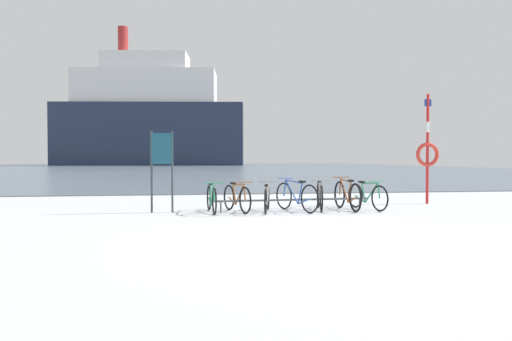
{
  "coord_description": "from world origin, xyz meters",
  "views": [
    {
      "loc": [
        -1.86,
        -7.5,
        1.31
      ],
      "look_at": [
        0.35,
        7.57,
        0.93
      ],
      "focal_mm": 33.54,
      "sensor_mm": 36.0,
      "label": 1
    }
  ],
  "objects_px": {
    "bicycle_1": "(237,198)",
    "bicycle_5": "(347,195)",
    "info_sign": "(162,157)",
    "bicycle_0": "(212,199)",
    "ferry_ship": "(150,119)",
    "rescue_post": "(427,151)",
    "bicycle_6": "(367,196)",
    "bicycle_2": "(267,198)",
    "bicycle_4": "(320,196)",
    "bicycle_3": "(296,196)"
  },
  "relations": [
    {
      "from": "bicycle_0",
      "to": "bicycle_3",
      "type": "relative_size",
      "value": 0.98
    },
    {
      "from": "bicycle_3",
      "to": "ferry_ship",
      "type": "height_order",
      "value": "ferry_ship"
    },
    {
      "from": "bicycle_1",
      "to": "bicycle_5",
      "type": "distance_m",
      "value": 2.82
    },
    {
      "from": "bicycle_5",
      "to": "bicycle_6",
      "type": "height_order",
      "value": "bicycle_5"
    },
    {
      "from": "info_sign",
      "to": "rescue_post",
      "type": "xyz_separation_m",
      "value": [
        7.5,
        1.18,
        0.17
      ]
    },
    {
      "from": "bicycle_3",
      "to": "bicycle_5",
      "type": "xyz_separation_m",
      "value": [
        1.35,
        0.08,
        0.0
      ]
    },
    {
      "from": "bicycle_0",
      "to": "info_sign",
      "type": "height_order",
      "value": "info_sign"
    },
    {
      "from": "bicycle_6",
      "to": "rescue_post",
      "type": "distance_m",
      "value": 2.87
    },
    {
      "from": "bicycle_0",
      "to": "bicycle_5",
      "type": "relative_size",
      "value": 0.93
    },
    {
      "from": "bicycle_0",
      "to": "bicycle_1",
      "type": "bearing_deg",
      "value": 4.32
    },
    {
      "from": "bicycle_5",
      "to": "info_sign",
      "type": "xyz_separation_m",
      "value": [
        -4.63,
        0.12,
        0.97
      ]
    },
    {
      "from": "bicycle_1",
      "to": "ferry_ship",
      "type": "relative_size",
      "value": 0.04
    },
    {
      "from": "bicycle_2",
      "to": "bicycle_5",
      "type": "xyz_separation_m",
      "value": [
        2.09,
        0.15,
        0.04
      ]
    },
    {
      "from": "info_sign",
      "to": "bicycle_0",
      "type": "bearing_deg",
      "value": -9.0
    },
    {
      "from": "bicycle_0",
      "to": "bicycle_6",
      "type": "bearing_deg",
      "value": 1.73
    },
    {
      "from": "bicycle_5",
      "to": "info_sign",
      "type": "height_order",
      "value": "info_sign"
    },
    {
      "from": "bicycle_0",
      "to": "bicycle_6",
      "type": "distance_m",
      "value": 4.0
    },
    {
      "from": "bicycle_2",
      "to": "bicycle_6",
      "type": "xyz_separation_m",
      "value": [
        2.65,
        0.2,
        0.01
      ]
    },
    {
      "from": "bicycle_3",
      "to": "bicycle_5",
      "type": "relative_size",
      "value": 0.95
    },
    {
      "from": "bicycle_4",
      "to": "info_sign",
      "type": "distance_m",
      "value": 4.09
    },
    {
      "from": "bicycle_4",
      "to": "bicycle_5",
      "type": "relative_size",
      "value": 0.94
    },
    {
      "from": "info_sign",
      "to": "rescue_post",
      "type": "distance_m",
      "value": 7.59
    },
    {
      "from": "rescue_post",
      "to": "bicycle_6",
      "type": "bearing_deg",
      "value": -151.61
    },
    {
      "from": "bicycle_5",
      "to": "bicycle_6",
      "type": "bearing_deg",
      "value": 5.07
    },
    {
      "from": "bicycle_4",
      "to": "bicycle_1",
      "type": "bearing_deg",
      "value": -174.75
    },
    {
      "from": "bicycle_3",
      "to": "bicycle_6",
      "type": "xyz_separation_m",
      "value": [
        1.9,
        0.13,
        -0.02
      ]
    },
    {
      "from": "bicycle_3",
      "to": "bicycle_4",
      "type": "relative_size",
      "value": 1.01
    },
    {
      "from": "bicycle_1",
      "to": "bicycle_3",
      "type": "xyz_separation_m",
      "value": [
        1.48,
        -0.06,
        0.03
      ]
    },
    {
      "from": "bicycle_4",
      "to": "bicycle_6",
      "type": "xyz_separation_m",
      "value": [
        1.22,
        -0.12,
        -0.0
      ]
    },
    {
      "from": "bicycle_3",
      "to": "rescue_post",
      "type": "xyz_separation_m",
      "value": [
        4.21,
        1.38,
        1.14
      ]
    },
    {
      "from": "bicycle_3",
      "to": "ferry_ship",
      "type": "bearing_deg",
      "value": 96.62
    },
    {
      "from": "bicycle_1",
      "to": "bicycle_6",
      "type": "distance_m",
      "value": 3.38
    },
    {
      "from": "bicycle_2",
      "to": "info_sign",
      "type": "distance_m",
      "value": 2.74
    },
    {
      "from": "bicycle_0",
      "to": "bicycle_1",
      "type": "relative_size",
      "value": 1.05
    },
    {
      "from": "bicycle_4",
      "to": "bicycle_6",
      "type": "height_order",
      "value": "bicycle_4"
    },
    {
      "from": "bicycle_2",
      "to": "bicycle_1",
      "type": "bearing_deg",
      "value": 170.19
    },
    {
      "from": "info_sign",
      "to": "bicycle_1",
      "type": "bearing_deg",
      "value": -4.47
    },
    {
      "from": "rescue_post",
      "to": "ferry_ship",
      "type": "xyz_separation_m",
      "value": [
        -13.92,
        82.18,
        7.48
      ]
    },
    {
      "from": "bicycle_3",
      "to": "bicycle_6",
      "type": "relative_size",
      "value": 1.04
    },
    {
      "from": "bicycle_3",
      "to": "bicycle_4",
      "type": "bearing_deg",
      "value": 20.6
    },
    {
      "from": "bicycle_2",
      "to": "bicycle_4",
      "type": "height_order",
      "value": "bicycle_4"
    },
    {
      "from": "bicycle_3",
      "to": "rescue_post",
      "type": "bearing_deg",
      "value": 18.14
    },
    {
      "from": "bicycle_6",
      "to": "ferry_ship",
      "type": "bearing_deg",
      "value": 97.92
    },
    {
      "from": "bicycle_1",
      "to": "ferry_ship",
      "type": "xyz_separation_m",
      "value": [
        -8.23,
        83.5,
        8.65
      ]
    },
    {
      "from": "bicycle_2",
      "to": "bicycle_6",
      "type": "relative_size",
      "value": 1.01
    },
    {
      "from": "bicycle_1",
      "to": "bicycle_4",
      "type": "xyz_separation_m",
      "value": [
        2.16,
        0.2,
        0.01
      ]
    },
    {
      "from": "bicycle_0",
      "to": "ferry_ship",
      "type": "bearing_deg",
      "value": 95.2
    },
    {
      "from": "bicycle_0",
      "to": "bicycle_3",
      "type": "height_order",
      "value": "bicycle_3"
    },
    {
      "from": "bicycle_1",
      "to": "ferry_ship",
      "type": "distance_m",
      "value": 84.35
    },
    {
      "from": "bicycle_0",
      "to": "rescue_post",
      "type": "distance_m",
      "value": 6.56
    }
  ]
}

